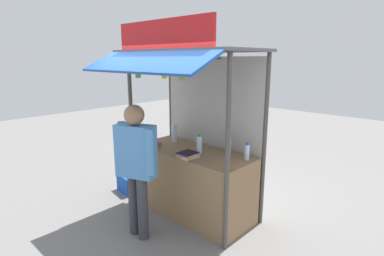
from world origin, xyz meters
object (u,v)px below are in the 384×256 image
water_bottle_center (228,145)px  banana_bunch_leftmost (138,73)px  water_bottle_far_right (247,152)px  vendor_person (136,160)px  magazine_stack_front_right (151,145)px  plastic_crate (133,182)px  water_bottle_back_right (174,133)px  banana_bunch_rightmost (165,74)px  water_bottle_front_left (199,144)px  magazine_stack_right (188,155)px  banana_bunch_inner_right (181,75)px

water_bottle_center → banana_bunch_leftmost: bearing=-145.5°
water_bottle_far_right → vendor_person: 1.47m
magazine_stack_front_right → vendor_person: (0.54, -0.68, 0.05)m
water_bottle_center → banana_bunch_leftmost: size_ratio=1.15×
banana_bunch_leftmost → vendor_person: 1.25m
magazine_stack_front_right → plastic_crate: 1.11m
water_bottle_far_right → water_bottle_back_right: bearing=-177.8°
banana_bunch_rightmost → water_bottle_center: bearing=55.3°
water_bottle_back_right → water_bottle_far_right: (1.37, 0.05, -0.03)m
water_bottle_center → vendor_person: vendor_person is taller
water_bottle_center → vendor_person: size_ratio=0.17×
banana_bunch_leftmost → water_bottle_far_right: bearing=27.0°
vendor_person → water_bottle_center: bearing=43.4°
water_bottle_front_left → banana_bunch_rightmost: (-0.17, -0.50, 1.01)m
magazine_stack_right → banana_bunch_rightmost: 1.15m
water_bottle_center → water_bottle_far_right: bearing=-3.5°
water_bottle_front_left → water_bottle_center: size_ratio=0.93×
water_bottle_far_right → vendor_person: vendor_person is taller
water_bottle_center → magazine_stack_front_right: 1.22m
magazine_stack_front_right → magazine_stack_right: 0.78m
magazine_stack_front_right → banana_bunch_leftmost: 1.12m
magazine_stack_right → plastic_crate: bearing=176.2°
water_bottle_center → plastic_crate: size_ratio=0.70×
water_bottle_front_left → vendor_person: vendor_person is taller
magazine_stack_front_right → banana_bunch_leftmost: size_ratio=1.07×
water_bottle_far_right → banana_bunch_leftmost: size_ratio=0.91×
water_bottle_far_right → vendor_person: (-0.89, -1.17, -0.03)m
water_bottle_front_left → banana_bunch_inner_right: (0.15, -0.50, 1.01)m
magazine_stack_right → plastic_crate: (-1.47, 0.10, -0.87)m
water_bottle_center → magazine_stack_right: size_ratio=1.10×
water_bottle_center → banana_bunch_rightmost: size_ratio=1.23×
vendor_person → plastic_crate: bearing=125.8°
water_bottle_front_left → vendor_person: (-0.23, -0.96, -0.05)m
water_bottle_far_right → banana_bunch_rightmost: size_ratio=0.97×
water_bottle_back_right → water_bottle_far_right: bearing=2.2°
banana_bunch_inner_right → banana_bunch_leftmost: bearing=179.9°
water_bottle_back_right → water_bottle_front_left: 0.72m
magazine_stack_right → water_bottle_far_right: bearing=35.2°
water_bottle_front_left → banana_bunch_leftmost: size_ratio=1.07×
banana_bunch_rightmost → banana_bunch_leftmost: (-0.56, -0.00, -0.01)m
banana_bunch_leftmost → plastic_crate: banana_bunch_leftmost is taller
water_bottle_front_left → vendor_person: 0.98m
banana_bunch_leftmost → vendor_person: banana_bunch_leftmost is taller
magazine_stack_front_right → water_bottle_back_right: bearing=80.6°
magazine_stack_front_right → water_bottle_center: bearing=24.5°
plastic_crate → banana_bunch_rightmost: bearing=-14.8°
vendor_person → magazine_stack_front_right: bearing=107.4°
banana_bunch_inner_right → water_bottle_center: bearing=75.3°
water_bottle_back_right → magazine_stack_front_right: 0.45m
water_bottle_center → banana_bunch_rightmost: 1.34m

